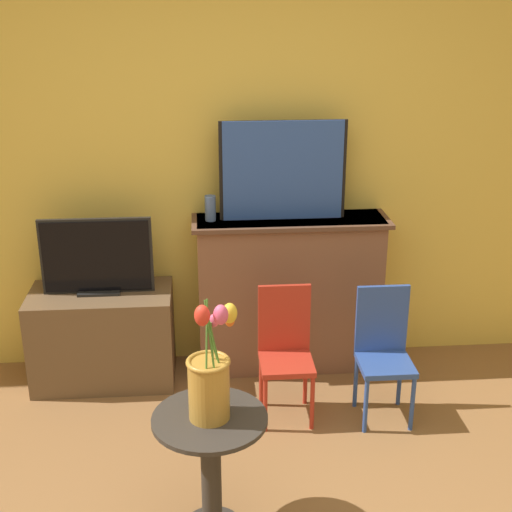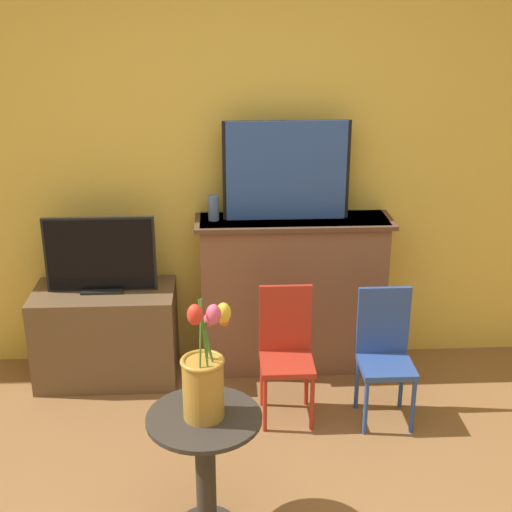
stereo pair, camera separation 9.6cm
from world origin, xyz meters
The scene contains 10 objects.
wall_back centered at (0.00, 2.13, 1.35)m, with size 8.00×0.06×2.70m.
fireplace_mantel centered at (0.37, 1.95, 0.49)m, with size 1.15×0.34×0.96m.
painting centered at (0.32, 1.95, 1.24)m, with size 0.73×0.03×0.57m.
mantel_candle centered at (-0.10, 1.95, 1.03)m, with size 0.06×0.06×0.15m.
tv_stand centered at (-0.75, 1.86, 0.28)m, with size 0.82×0.44×0.57m.
tv_monitor centered at (-0.75, 1.87, 0.78)m, with size 0.63×0.12×0.45m.
chair_red centered at (0.28, 1.43, 0.41)m, with size 0.28×0.28×0.73m.
chair_blue centered at (0.81, 1.37, 0.41)m, with size 0.28×0.28×0.73m.
side_table centered at (-0.14, 0.52, 0.37)m, with size 0.48×0.48×0.58m.
vase_tulips centered at (-0.14, 0.51, 0.76)m, with size 0.21×0.24×0.56m.
Camera 1 is at (-0.15, -1.97, 2.23)m, focal length 50.00 mm.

